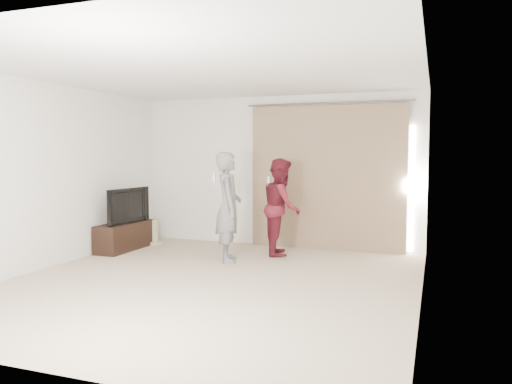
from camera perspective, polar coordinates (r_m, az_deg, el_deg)
floor at (r=6.34m, az=-5.32°, el=-10.27°), size 5.50×5.50×0.00m
wall_back at (r=8.70m, az=2.36°, el=2.37°), size 5.00×0.04×2.60m
wall_left at (r=7.55m, az=-22.82°, el=1.75°), size 0.04×5.50×2.60m
ceiling at (r=6.22m, az=-5.49°, el=13.62°), size 5.00×5.50×0.01m
curtain at (r=8.41m, az=8.17°, el=1.61°), size 2.80×0.11×2.46m
tv_console at (r=8.66m, az=-14.79°, el=-4.90°), size 0.41×1.18×0.46m
tv at (r=8.60m, az=-14.86°, el=-1.49°), size 0.21×1.02×0.58m
scratching_post at (r=9.09m, az=-11.70°, el=-4.73°), size 0.33×0.33×0.44m
person_man at (r=7.42m, az=-3.18°, el=-1.71°), size 0.60×0.70×1.63m
person_woman at (r=7.93m, az=2.95°, el=-1.68°), size 0.77×0.88×1.53m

